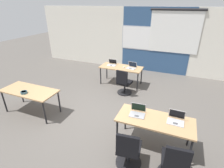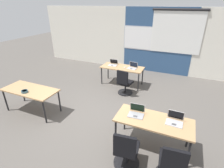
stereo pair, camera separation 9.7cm
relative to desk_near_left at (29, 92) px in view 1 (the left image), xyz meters
name	(u,v)px [view 1 (the left image)]	position (x,y,z in m)	size (l,w,h in m)	color
ground_plane	(96,114)	(1.75, 0.60, -0.66)	(24.00, 24.00, 0.00)	#56514C
back_wall_assembly	(137,39)	(1.79, 4.80, 0.75)	(10.00, 0.27, 2.80)	silver
desk_near_left	(29,92)	(0.00, 0.00, 0.00)	(1.60, 0.70, 0.72)	tan
desk_near_right	(155,122)	(3.50, 0.00, 0.00)	(1.60, 0.70, 0.72)	tan
desk_far_center	(121,68)	(1.75, 2.80, 0.00)	(1.60, 0.70, 0.72)	tan
laptop_far_left	(112,64)	(1.34, 2.86, 0.11)	(0.35, 0.34, 0.22)	silver
laptop_near_right_end	(176,119)	(3.90, 0.09, 0.11)	(0.34, 0.29, 0.23)	#B7B7BC
chair_near_right_end	(174,165)	(3.98, -0.70, -0.28)	(0.52, 0.56, 0.92)	black
laptop_far_right	(132,67)	(2.15, 2.81, 0.11)	(0.37, 0.34, 0.23)	#B7B7BC
mouse_far_right	(124,67)	(1.87, 2.75, 0.08)	(0.08, 0.11, 0.03)	silver
chair_far_right	(124,84)	(2.11, 2.08, -0.28)	(0.52, 0.56, 0.92)	black
laptop_near_right_inner	(138,112)	(3.11, 0.04, 0.11)	(0.35, 0.31, 0.23)	#9E9EA3
chair_near_right_inner	(128,152)	(3.16, -0.74, -0.28)	(0.52, 0.56, 0.92)	black
snack_bowl	(24,92)	(0.02, -0.19, 0.10)	(0.18, 0.18, 0.06)	#3D6070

